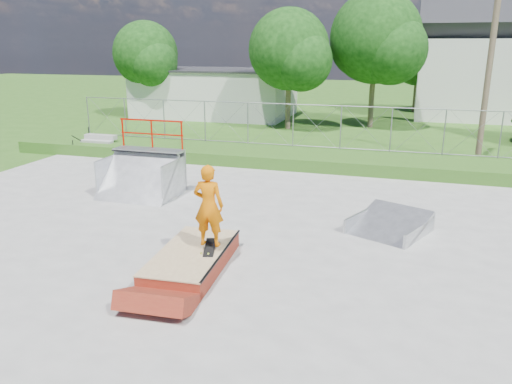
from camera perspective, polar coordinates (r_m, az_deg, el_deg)
ground at (r=11.91m, az=-7.24°, el=-6.70°), size 120.00×120.00×0.00m
concrete_pad at (r=11.90m, az=-7.24°, el=-6.61°), size 20.00×16.00×0.04m
grass_berm at (r=20.47m, az=3.57°, el=4.01°), size 24.00×3.00×0.50m
grind_box at (r=10.93m, az=-7.30°, el=-7.70°), size 1.54×2.90×0.42m
quarter_pipe at (r=16.08m, az=-13.26°, el=3.48°), size 2.33×1.97×2.32m
flat_bank_ramp at (r=13.24m, az=14.95°, el=-3.54°), size 2.26×2.32×0.51m
skateboard at (r=10.85m, az=-5.31°, el=-6.37°), size 0.43×0.82×0.13m
skater at (r=10.54m, az=-5.43°, el=-1.94°), size 0.68×0.48×1.77m
concrete_stairs at (r=23.18m, az=-17.90°, el=5.10°), size 1.50×1.60×0.80m
chain_link_fence at (r=21.21m, az=4.26°, el=7.60°), size 20.00×0.06×1.80m
utility_building_flat at (r=34.49m, az=-4.66°, el=11.18°), size 10.00×6.00×3.00m
gable_house at (r=36.23m, az=24.65°, el=13.75°), size 8.40×6.08×8.94m
utility_pole at (r=22.16m, az=25.17°, el=13.27°), size 0.24×0.24×8.00m
tree_left_near at (r=28.50m, az=4.21°, el=15.60°), size 4.76×4.48×6.65m
tree_center at (r=29.82m, az=14.02°, el=16.38°), size 5.44×5.12×7.60m
tree_left_far at (r=34.00m, az=-12.27°, el=14.91°), size 4.42×4.16×6.18m
tree_back_mid at (r=37.83m, az=18.42°, el=14.13°), size 4.08×3.84×5.70m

